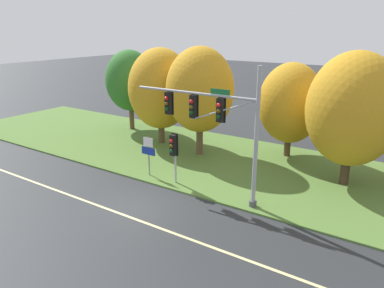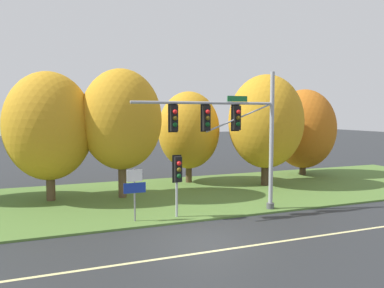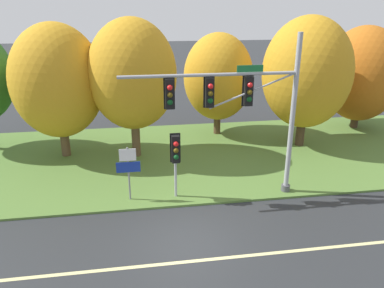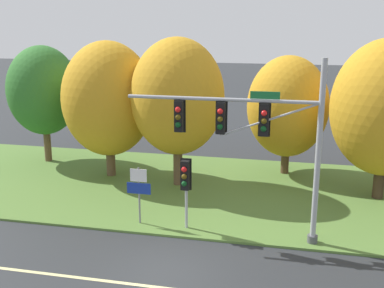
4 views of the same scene
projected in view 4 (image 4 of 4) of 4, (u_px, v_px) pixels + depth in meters
ground_plane at (164, 269)px, 17.06m from camera, size 160.00×160.00×0.00m
lane_stripe at (155, 287)px, 15.92m from camera, size 36.00×0.16×0.01m
grass_verge at (208, 189)px, 24.83m from camera, size 48.00×11.50×0.10m
traffic_signal_mast at (257, 132)px, 18.25m from camera, size 7.61×0.49×7.17m
pedestrian_signal_near_kerb at (185, 179)px, 19.50m from camera, size 0.46×0.55×3.04m
route_sign_post at (139, 187)px, 20.25m from camera, size 1.05×0.08×2.48m
tree_nearest_road at (43, 91)px, 28.57m from camera, size 4.24×4.24×7.00m
tree_left_of_mast at (108, 99)px, 25.88m from camera, size 4.96×4.96×7.41m
tree_behind_signpost at (177, 97)px, 24.32m from camera, size 4.77×4.77×7.65m
tree_mid_verge at (288, 107)px, 26.38m from camera, size 4.46×4.46×6.60m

